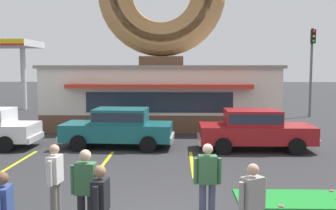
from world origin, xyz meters
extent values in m
cube|color=brown|center=(-0.61, 14.00, 0.45)|extent=(12.00, 6.00, 0.90)
cube|color=silver|center=(-0.61, 14.00, 2.05)|extent=(12.00, 6.00, 2.30)
cube|color=gray|center=(-0.61, 14.00, 3.28)|extent=(12.30, 6.30, 0.16)
cube|color=red|center=(-0.61, 10.70, 2.35)|extent=(9.00, 0.60, 0.20)
cube|color=#232D3D|center=(-0.61, 10.98, 1.55)|extent=(7.20, 0.03, 1.00)
cube|color=brown|center=(-0.61, 14.00, 3.61)|extent=(2.40, 1.80, 0.50)
cube|color=#1E842D|center=(3.48, 1.41, 0.01)|extent=(3.46, 1.44, 0.03)
torus|color=#A5724C|center=(2.29, 1.20, 0.05)|extent=(0.13, 0.13, 0.04)
torus|color=#D8667F|center=(4.33, 2.00, 0.05)|extent=(0.13, 0.13, 0.04)
torus|color=#D8667F|center=(2.71, 0.81, 0.05)|extent=(0.13, 0.13, 0.04)
sphere|color=white|center=(2.46, 1.54, 0.05)|extent=(0.04, 0.04, 0.04)
cube|color=#196066|center=(-2.16, 7.65, 0.66)|extent=(4.48, 1.98, 0.68)
cube|color=#196066|center=(-2.01, 7.64, 1.30)|extent=(2.17, 1.66, 0.60)
cube|color=#232D3D|center=(-2.01, 7.64, 1.32)|extent=(2.09, 1.68, 0.36)
cube|color=silver|center=(-4.38, 7.76, 0.42)|extent=(0.18, 1.67, 0.24)
cube|color=silver|center=(0.07, 7.54, 0.42)|extent=(0.18, 1.67, 0.24)
cylinder|color=black|center=(-3.56, 6.84, 0.32)|extent=(0.65, 0.25, 0.64)
cylinder|color=black|center=(-3.47, 8.59, 0.32)|extent=(0.65, 0.25, 0.64)
cylinder|color=black|center=(-0.84, 6.70, 0.32)|extent=(0.65, 0.25, 0.64)
cylinder|color=black|center=(-0.75, 8.46, 0.32)|extent=(0.65, 0.25, 0.64)
cube|color=silver|center=(-5.45, 7.45, 0.42)|extent=(0.11, 1.67, 0.24)
cylinder|color=black|center=(-6.33, 6.57, 0.32)|extent=(0.64, 0.22, 0.64)
cylinder|color=black|center=(-6.31, 8.33, 0.32)|extent=(0.64, 0.22, 0.64)
cube|color=maroon|center=(3.38, 7.28, 0.66)|extent=(4.41, 1.79, 0.68)
cube|color=maroon|center=(3.23, 7.28, 1.30)|extent=(2.11, 1.57, 0.60)
cube|color=#232D3D|center=(3.23, 7.28, 1.32)|extent=(2.03, 1.60, 0.36)
cube|color=silver|center=(5.61, 7.27, 0.42)|extent=(0.11, 1.67, 0.24)
cube|color=silver|center=(1.15, 7.30, 0.42)|extent=(0.11, 1.67, 0.24)
cylinder|color=black|center=(4.75, 8.15, 0.32)|extent=(0.64, 0.22, 0.64)
cylinder|color=black|center=(4.74, 6.39, 0.32)|extent=(0.64, 0.22, 0.64)
cylinder|color=black|center=(2.02, 8.17, 0.32)|extent=(0.64, 0.22, 0.64)
cylinder|color=black|center=(2.01, 6.41, 0.32)|extent=(0.64, 0.22, 0.64)
cube|color=gray|center=(1.61, -1.39, 1.07)|extent=(0.45, 0.40, 0.57)
cylinder|color=gray|center=(1.39, -1.52, 1.04)|extent=(0.10, 0.10, 0.53)
cylinder|color=gray|center=(1.82, -1.26, 1.04)|extent=(0.10, 0.10, 0.53)
sphere|color=tan|center=(1.61, -1.39, 1.49)|extent=(0.21, 0.21, 0.21)
cube|color=black|center=(-1.03, -1.56, 1.06)|extent=(0.28, 0.40, 0.57)
cylinder|color=black|center=(-1.06, -1.81, 1.03)|extent=(0.10, 0.10, 0.52)
cylinder|color=black|center=(-1.01, -1.31, 1.03)|extent=(0.10, 0.10, 0.52)
sphere|color=#9E7051|center=(-1.03, -1.56, 1.48)|extent=(0.21, 0.21, 0.21)
cylinder|color=slate|center=(-2.34, -0.05, 0.40)|extent=(0.15, 0.15, 0.80)
cylinder|color=slate|center=(-2.32, 0.15, 0.40)|extent=(0.15, 0.15, 0.80)
cube|color=silver|center=(-2.33, 0.05, 1.09)|extent=(0.28, 0.40, 0.58)
cylinder|color=silver|center=(-2.36, -0.20, 1.06)|extent=(0.10, 0.10, 0.54)
cylinder|color=silver|center=(-2.31, 0.29, 1.06)|extent=(0.10, 0.10, 0.54)
sphere|color=tan|center=(-2.33, 0.05, 1.52)|extent=(0.21, 0.21, 0.21)
cylinder|color=#474C66|center=(0.83, -0.03, 0.41)|extent=(0.15, 0.15, 0.82)
cylinder|color=#474C66|center=(1.03, -0.02, 0.41)|extent=(0.15, 0.15, 0.82)
cube|color=#386B42|center=(0.93, -0.02, 1.12)|extent=(0.39, 0.25, 0.60)
cylinder|color=#386B42|center=(0.68, -0.03, 1.09)|extent=(0.10, 0.10, 0.55)
cylinder|color=#386B42|center=(1.17, -0.02, 1.09)|extent=(0.10, 0.10, 0.55)
sphere|color=beige|center=(0.93, -0.02, 1.56)|extent=(0.22, 0.22, 0.22)
cube|color=#386B42|center=(-1.46, -0.83, 1.14)|extent=(0.40, 0.27, 0.61)
cylinder|color=#386B42|center=(-1.71, -0.81, 1.11)|extent=(0.10, 0.10, 0.56)
cylinder|color=#386B42|center=(-1.21, -0.85, 1.11)|extent=(0.10, 0.10, 0.56)
sphere|color=beige|center=(-1.46, -0.83, 1.59)|extent=(0.22, 0.22, 0.22)
cube|color=#33478C|center=(-2.49, -2.10, 1.08)|extent=(0.28, 0.40, 0.58)
cylinder|color=#33478C|center=(-2.52, -1.86, 1.05)|extent=(0.10, 0.10, 0.53)
sphere|color=brown|center=(-2.49, -2.10, 1.51)|extent=(0.21, 0.21, 0.21)
cylinder|color=#1E662D|center=(4.48, 11.35, 0.47)|extent=(0.56, 0.56, 0.95)
torus|color=#123D1B|center=(4.48, 11.35, 0.95)|extent=(0.57, 0.57, 0.05)
cylinder|color=#595B60|center=(9.05, 17.99, 2.90)|extent=(0.16, 0.16, 5.80)
cube|color=black|center=(9.05, 17.81, 5.25)|extent=(0.28, 0.24, 0.90)
sphere|color=red|center=(9.05, 17.69, 5.55)|extent=(0.18, 0.18, 0.18)
sphere|color=orange|center=(9.05, 17.69, 5.25)|extent=(0.18, 0.18, 0.18)
sphere|color=green|center=(9.05, 17.69, 4.95)|extent=(0.18, 0.18, 0.18)
cylinder|color=silver|center=(-11.62, 21.94, 2.40)|extent=(0.40, 0.40, 4.80)
cube|color=yellow|center=(-5.21, 5.00, 0.00)|extent=(0.12, 3.60, 0.01)
cube|color=yellow|center=(-2.21, 5.00, 0.00)|extent=(0.12, 3.60, 0.01)
cube|color=yellow|center=(0.79, 5.00, 0.00)|extent=(0.12, 3.60, 0.01)
camera|label=1|loc=(0.30, -8.11, 3.26)|focal=42.00mm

